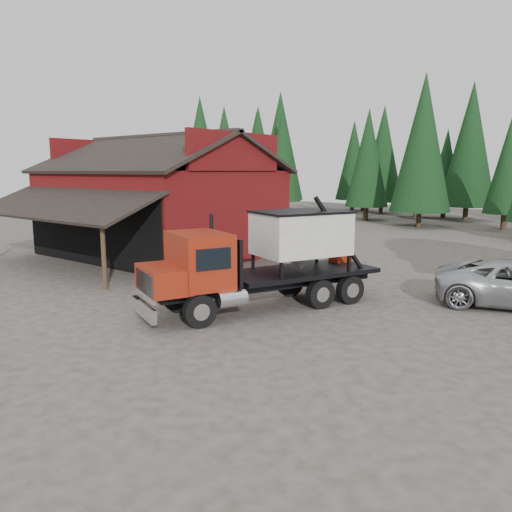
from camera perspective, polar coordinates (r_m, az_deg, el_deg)
The scene contains 6 objects.
ground at distance 16.76m, azimuth -11.70°, elevation -7.84°, with size 120.00×120.00×0.00m, color #423B33.
red_barn at distance 30.88m, azimuth -10.91°, elevation 5.26°, with size 12.80×13.63×7.18m.
conifer_backdrop at distance 53.83m, azimuth 25.06°, elevation 3.48°, with size 76.00×16.00×16.00m, color black, non-canonical shape.
near_pine_a at distance 51.37m, azimuth -3.62°, elevation 11.25°, with size 4.40×4.40×11.40m.
near_pine_d at distance 47.15m, azimuth 18.53°, elevation 12.14°, with size 5.28×5.28×13.40m.
feed_truck at distance 18.12m, azimuth 1.02°, elevation -0.10°, with size 5.74×9.27×4.09m.
Camera 1 is at (12.37, -10.15, 5.00)m, focal length 35.00 mm.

